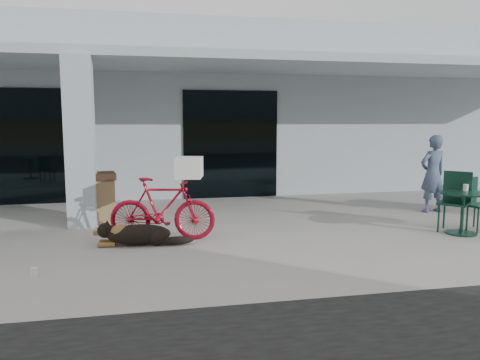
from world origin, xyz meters
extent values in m
plane|color=#A29E99|center=(0.00, 0.00, 0.00)|extent=(80.00, 80.00, 0.00)
cube|color=#A7B4BD|center=(0.00, 8.50, 2.25)|extent=(22.00, 7.00, 4.50)
cube|color=black|center=(-3.20, 4.98, 1.35)|extent=(2.80, 0.06, 2.70)
cube|color=black|center=(1.80, 4.98, 1.35)|extent=(2.40, 0.06, 2.70)
cube|color=#A7B4BD|center=(-1.50, 2.30, 1.56)|extent=(0.50, 0.50, 3.12)
cube|color=#A7B4BD|center=(0.00, 3.60, 3.21)|extent=(22.00, 2.80, 0.18)
imported|color=#A30D22|center=(-0.09, 0.97, 0.52)|extent=(1.79, 0.83, 1.04)
cube|color=white|center=(0.35, 0.88, 1.20)|extent=(0.52, 0.63, 0.33)
cylinder|color=white|center=(-1.76, -0.53, 0.05)|extent=(0.09, 0.09, 0.10)
imported|color=#435571|center=(5.67, 2.20, 0.83)|extent=(0.65, 0.47, 1.66)
cylinder|color=white|center=(5.13, 0.45, 0.79)|extent=(0.10, 0.10, 0.12)
camera|label=1|loc=(-0.36, -6.67, 1.96)|focal=35.00mm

